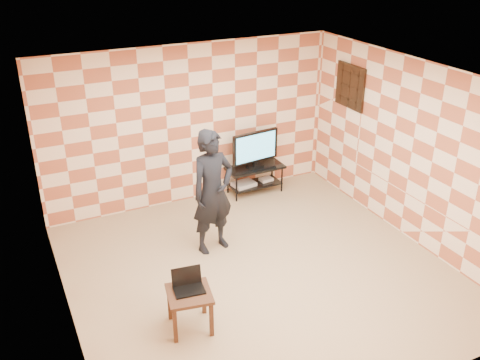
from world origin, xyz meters
name	(u,v)px	position (x,y,z in m)	size (l,w,h in m)	color
floor	(259,272)	(0.00, 0.00, 0.00)	(5.00, 5.00, 0.00)	tan
wall_back	(191,125)	(0.00, 2.50, 1.35)	(5.00, 0.02, 2.70)	#FADEBA
wall_front	(389,293)	(0.00, -2.50, 1.35)	(5.00, 0.02, 2.70)	#FADEBA
wall_left	(58,227)	(-2.50, 0.00, 1.35)	(0.02, 5.00, 2.70)	#FADEBA
wall_right	(412,152)	(2.50, 0.00, 1.35)	(0.02, 5.00, 2.70)	#FADEBA
ceiling	(262,80)	(0.00, 0.00, 2.70)	(5.00, 5.00, 0.02)	white
wall_art	(350,86)	(2.47, 1.55, 1.95)	(0.04, 0.72, 0.72)	black
tv_stand	(255,174)	(1.07, 2.22, 0.37)	(1.02, 0.46, 0.50)	black
tv	(255,148)	(1.07, 2.22, 0.86)	(0.90, 0.20, 0.65)	black
dvd_player	(244,184)	(0.85, 2.22, 0.20)	(0.39, 0.28, 0.06)	#B5B5B7
game_console	(266,179)	(1.31, 2.24, 0.20)	(0.23, 0.17, 0.05)	silver
side_table	(189,299)	(-1.25, -0.65, 0.41)	(0.59, 0.59, 0.50)	#391E0F
laptop	(188,285)	(-1.23, -0.57, 0.55)	(0.39, 0.32, 0.24)	black
person	(213,192)	(-0.31, 0.84, 0.92)	(0.67, 0.44, 1.85)	black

